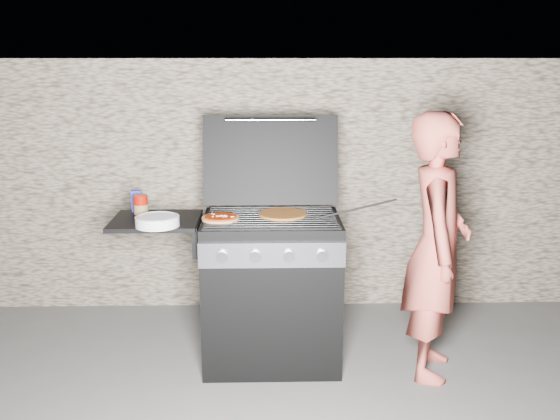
{
  "coord_description": "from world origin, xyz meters",
  "views": [
    {
      "loc": [
        -0.03,
        -3.5,
        1.82
      ],
      "look_at": [
        0.05,
        0.0,
        0.95
      ],
      "focal_mm": 40.0,
      "sensor_mm": 36.0,
      "label": 1
    }
  ],
  "objects_px": {
    "sauce_jar": "(141,206)",
    "person": "(437,247)",
    "pizza_topped": "(221,218)",
    "gas_grill": "(230,291)"
  },
  "relations": [
    {
      "from": "pizza_topped",
      "to": "sauce_jar",
      "type": "distance_m",
      "value": 0.49
    },
    {
      "from": "pizza_topped",
      "to": "gas_grill",
      "type": "bearing_deg",
      "value": 56.08
    },
    {
      "from": "pizza_topped",
      "to": "person",
      "type": "relative_size",
      "value": 0.14
    },
    {
      "from": "pizza_topped",
      "to": "person",
      "type": "distance_m",
      "value": 1.24
    },
    {
      "from": "person",
      "to": "sauce_jar",
      "type": "bearing_deg",
      "value": 97.34
    },
    {
      "from": "sauce_jar",
      "to": "gas_grill",
      "type": "bearing_deg",
      "value": -6.58
    },
    {
      "from": "gas_grill",
      "to": "pizza_topped",
      "type": "xyz_separation_m",
      "value": [
        -0.04,
        -0.06,
        0.47
      ]
    },
    {
      "from": "sauce_jar",
      "to": "person",
      "type": "distance_m",
      "value": 1.72
    },
    {
      "from": "gas_grill",
      "to": "sauce_jar",
      "type": "distance_m",
      "value": 0.73
    },
    {
      "from": "sauce_jar",
      "to": "person",
      "type": "bearing_deg",
      "value": -6.98
    }
  ]
}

